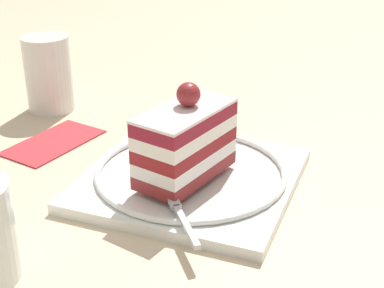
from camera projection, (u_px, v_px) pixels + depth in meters
The scene contains 6 objects.
ground_plane at pixel (196, 178), 0.65m from camera, with size 2.40×2.40×0.00m, color beige.
dessert_plate at pixel (192, 177), 0.63m from camera, with size 0.22×0.22×0.02m.
cake_slice at pixel (185, 141), 0.60m from camera, with size 0.08×0.12×0.10m.
fork at pixel (179, 212), 0.54m from camera, with size 0.08×0.09×0.00m.
drink_glass_near at pixel (49, 77), 0.81m from camera, with size 0.07×0.07×0.11m.
folded_napkin at pixel (53, 142), 0.73m from camera, with size 0.13×0.07×0.00m, color #B3333A.
Camera 1 is at (-0.20, 0.53, 0.31)m, focal length 53.59 mm.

